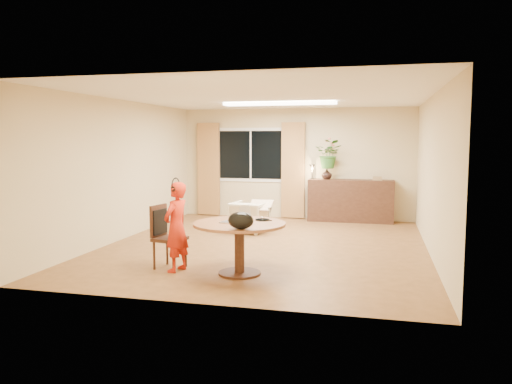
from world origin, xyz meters
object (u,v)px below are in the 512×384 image
child (176,227)px  dining_table (239,234)px  dining_chair (170,237)px  sideboard (351,201)px  armchair (249,217)px

child → dining_table: bearing=105.6°
dining_chair → child: child is taller
dining_chair → child: (0.16, -0.13, 0.18)m
dining_chair → sideboard: sideboard is taller
child → armchair: (0.25, 3.16, -0.32)m
dining_table → sideboard: (1.25, 4.93, -0.09)m
dining_chair → armchair: 3.06m
dining_chair → dining_table: bearing=6.5°
sideboard → armchair: bearing=-136.4°
dining_table → sideboard: bearing=75.7°
armchair → sideboard: bearing=-127.7°
armchair → sideboard: (1.92, 1.83, 0.17)m
child → armchair: 3.18m
dining_table → child: child is taller
armchair → dining_chair: bearing=91.1°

